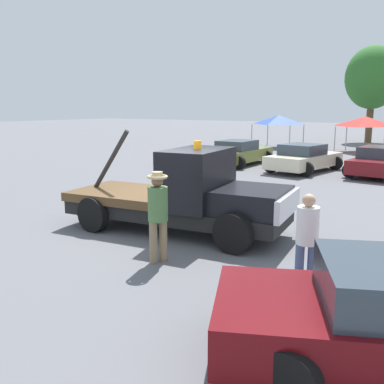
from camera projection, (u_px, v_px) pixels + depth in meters
The scene contains 10 objects.
ground_plane at pixel (176, 230), 10.85m from camera, with size 160.00×160.00×0.00m, color slate.
tow_truck at pixel (187, 197), 10.53m from camera, with size 5.86×2.71×2.51m.
person_near_truck at pixel (307, 235), 7.18m from camera, with size 0.37×0.37×1.67m.
person_at_hood at pixel (158, 210), 8.43m from camera, with size 0.41×0.41×1.84m.
parked_car_olive at pixel (238, 153), 23.06m from camera, with size 2.47×4.86×1.34m.
parked_car_cream at pixel (304, 158), 20.68m from camera, with size 2.99×4.68×1.34m.
parked_car_maroon at pixel (382, 162), 19.37m from camera, with size 2.79×4.71×1.34m.
canopy_tent_blue at pixel (279, 120), 32.75m from camera, with size 3.09×3.09×2.48m.
canopy_tent_red at pixel (365, 121), 29.51m from camera, with size 3.22×3.22×2.45m.
tree_left at pixel (373, 78), 36.98m from camera, with size 4.65×4.65×8.31m.
Camera 1 is at (6.07, -8.52, 3.07)m, focal length 40.00 mm.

